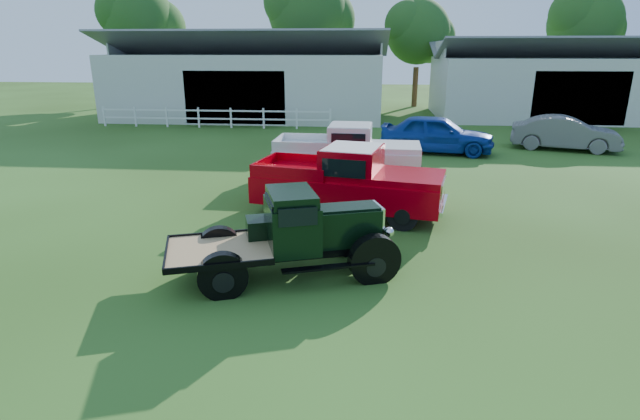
# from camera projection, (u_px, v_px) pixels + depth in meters

# --- Properties ---
(ground) EXTENTS (120.00, 120.00, 0.00)m
(ground) POSITION_uv_depth(u_px,v_px,m) (305.00, 274.00, 10.64)
(ground) COLOR #243B0E
(shed_left) EXTENTS (18.80, 10.20, 5.60)m
(shed_left) POSITION_uv_depth(u_px,v_px,m) (252.00, 75.00, 35.03)
(shed_left) COLOR silver
(shed_left) RESTS_ON ground
(shed_right) EXTENTS (16.80, 9.20, 5.20)m
(shed_right) POSITION_uv_depth(u_px,v_px,m) (556.00, 79.00, 34.14)
(shed_right) COLOR silver
(shed_right) RESTS_ON ground
(fence_rail) EXTENTS (14.20, 0.16, 1.20)m
(fence_rail) POSITION_uv_depth(u_px,v_px,m) (215.00, 118.00, 30.12)
(fence_rail) COLOR white
(fence_rail) RESTS_ON ground
(tree_a) EXTENTS (6.30, 6.30, 10.50)m
(tree_a) POSITION_uv_depth(u_px,v_px,m) (141.00, 40.00, 41.91)
(tree_a) COLOR #2E5019
(tree_a) RESTS_ON ground
(tree_b) EXTENTS (6.90, 6.90, 11.50)m
(tree_b) POSITION_uv_depth(u_px,v_px,m) (307.00, 34.00, 41.43)
(tree_b) COLOR #2E5019
(tree_b) RESTS_ON ground
(tree_c) EXTENTS (5.40, 5.40, 9.00)m
(tree_c) POSITION_uv_depth(u_px,v_px,m) (417.00, 50.00, 40.05)
(tree_c) COLOR #2E5019
(tree_c) RESTS_ON ground
(tree_d) EXTENTS (6.00, 6.00, 10.00)m
(tree_d) POSITION_uv_depth(u_px,v_px,m) (582.00, 43.00, 39.66)
(tree_d) COLOR #2E5019
(tree_d) RESTS_ON ground
(vintage_flatbed) EXTENTS (4.99, 3.23, 1.84)m
(vintage_flatbed) POSITION_uv_depth(u_px,v_px,m) (288.00, 234.00, 10.32)
(vintage_flatbed) COLOR black
(vintage_flatbed) RESTS_ON ground
(red_pickup) EXTENTS (5.82, 3.22, 2.01)m
(red_pickup) POSITION_uv_depth(u_px,v_px,m) (348.00, 180.00, 14.19)
(red_pickup) COLOR #A8000C
(red_pickup) RESTS_ON ground
(white_pickup) EXTENTS (5.46, 2.30, 1.98)m
(white_pickup) POSITION_uv_depth(u_px,v_px,m) (347.00, 153.00, 17.98)
(white_pickup) COLOR silver
(white_pickup) RESTS_ON ground
(misc_car_blue) EXTENTS (5.36, 2.86, 1.73)m
(misc_car_blue) POSITION_uv_depth(u_px,v_px,m) (437.00, 134.00, 22.78)
(misc_car_blue) COLOR navy
(misc_car_blue) RESTS_ON ground
(misc_car_grey) EXTENTS (5.03, 2.90, 1.57)m
(misc_car_grey) POSITION_uv_depth(u_px,v_px,m) (565.00, 133.00, 23.46)
(misc_car_grey) COLOR #595959
(misc_car_grey) RESTS_ON ground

